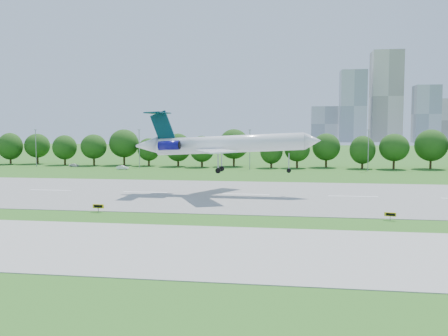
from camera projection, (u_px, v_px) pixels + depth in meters
The scene contains 11 objects.
ground at pixel (93, 214), 73.76m from camera, with size 600.00×600.00×0.00m, color #2C661A.
runway at pixel (145, 192), 98.39m from camera, with size 400.00×45.00×0.08m, color gray.
taxiway at pixel (28, 242), 56.02m from camera, with size 400.00×23.00×0.08m, color #ADADA8.
tree_line at pixel (207, 148), 163.90m from camera, with size 288.40×8.40×10.40m.
light_poles at pixel (194, 148), 154.41m from camera, with size 175.90×0.25×12.19m.
skyline at pixel (381, 107), 441.00m from camera, with size 127.00×52.00×80.00m.
airliner at pixel (220, 144), 95.33m from camera, with size 35.84×26.20×11.95m.
taxi_sign_centre at pixel (98, 206), 75.49m from camera, with size 1.76×0.30×1.23m.
taxi_sign_right at pixel (390, 215), 68.90m from camera, with size 1.59×0.53×1.12m.
service_vehicle_a at pixel (122, 167), 152.56m from camera, with size 1.27×3.63×1.20m, color white.
service_vehicle_b at pixel (74, 165), 162.73m from camera, with size 1.36×3.37×1.15m, color silver.
Camera 1 is at (30.20, -69.18, 12.84)m, focal length 40.00 mm.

